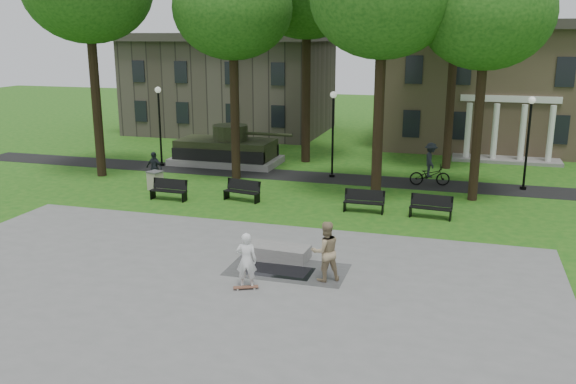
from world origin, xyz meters
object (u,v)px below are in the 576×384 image
friend_watching (325,251)px  cyclist (430,168)px  skateboarder (246,260)px  concrete_block (278,252)px  trash_bin (155,180)px  park_bench_0 (169,189)px

friend_watching → cyclist: (2.37, 14.06, -0.08)m
skateboarder → concrete_block: bearing=-105.4°
concrete_block → trash_bin: size_ratio=2.29×
cyclist → trash_bin: 14.26m
park_bench_0 → friend_watching: bearing=-37.0°
skateboarder → friend_watching: (2.22, 1.26, 0.09)m
concrete_block → trash_bin: 11.79m
skateboarder → trash_bin: 13.63m
concrete_block → skateboarder: bearing=-93.5°
cyclist → trash_bin: (-13.38, -4.91, -0.44)m
concrete_block → cyclist: (4.42, 12.57, 0.68)m
friend_watching → trash_bin: (-11.01, 9.14, -0.52)m
concrete_block → trash_bin: (-8.96, 7.66, 0.24)m
concrete_block → friend_watching: (2.05, -1.49, 0.76)m
friend_watching → park_bench_0: bearing=-71.4°
skateboarder → friend_watching: friend_watching is taller
trash_bin → cyclist: bearing=20.2°
concrete_block → park_bench_0: (-7.37, 6.08, 0.28)m
concrete_block → cyclist: 13.34m
skateboarder → trash_bin: bearing=-61.7°
concrete_block → cyclist: cyclist is taller
cyclist → friend_watching: bearing=159.2°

